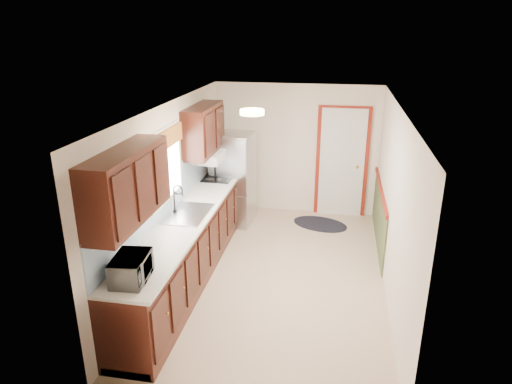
% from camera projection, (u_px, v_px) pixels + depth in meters
% --- Properties ---
extents(room_shell, '(3.20, 5.20, 2.52)m').
position_uv_depth(room_shell, '(277.00, 197.00, 6.10)').
color(room_shell, '#CAAB8E').
rests_on(room_shell, ground).
extents(kitchen_run, '(0.63, 4.00, 2.20)m').
position_uv_depth(kitchen_run, '(184.00, 225.00, 6.18)').
color(kitchen_run, black).
rests_on(kitchen_run, ground).
extents(back_wall_trim, '(1.12, 2.30, 2.08)m').
position_uv_depth(back_wall_trim, '(349.00, 173.00, 8.08)').
color(back_wall_trim, maroon).
rests_on(back_wall_trim, ground).
extents(ceiling_fixture, '(0.30, 0.30, 0.06)m').
position_uv_depth(ceiling_fixture, '(252.00, 112.00, 5.57)').
color(ceiling_fixture, '#FFD88C').
rests_on(ceiling_fixture, room_shell).
extents(microwave, '(0.32, 0.51, 0.33)m').
position_uv_depth(microwave, '(131.00, 266.00, 4.54)').
color(microwave, white).
rests_on(microwave, kitchen_run).
extents(refrigerator, '(0.72, 0.71, 1.63)m').
position_uv_depth(refrigerator, '(233.00, 179.00, 8.03)').
color(refrigerator, '#B7B7BC').
rests_on(refrigerator, ground).
extents(rug, '(1.14, 0.91, 0.01)m').
position_uv_depth(rug, '(320.00, 224.00, 8.18)').
color(rug, black).
rests_on(rug, ground).
extents(cooktop, '(0.48, 0.57, 0.02)m').
position_uv_depth(cooktop, '(218.00, 177.00, 7.69)').
color(cooktop, black).
rests_on(cooktop, kitchen_run).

